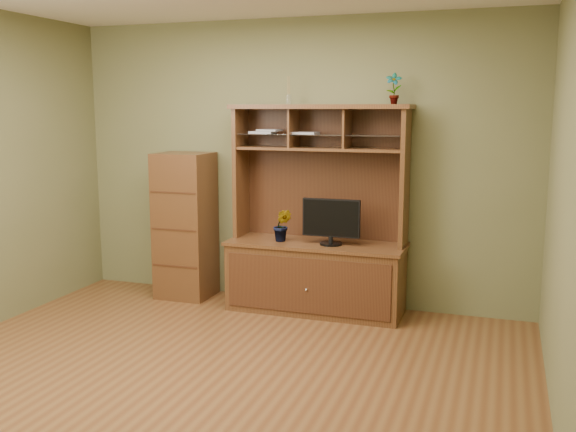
% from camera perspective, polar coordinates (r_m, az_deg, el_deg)
% --- Properties ---
extents(room, '(4.54, 4.04, 2.74)m').
position_cam_1_polar(room, '(4.31, -7.55, 2.61)').
color(room, brown).
rests_on(room, ground).
extents(media_hutch, '(1.66, 0.61, 1.90)m').
position_cam_1_polar(media_hutch, '(5.95, 2.56, -3.51)').
color(media_hutch, '#402612').
rests_on(media_hutch, room).
extents(monitor, '(0.52, 0.20, 0.42)m').
position_cam_1_polar(monitor, '(5.76, 3.85, -0.43)').
color(monitor, black).
rests_on(monitor, media_hutch).
extents(orchid_plant, '(0.18, 0.15, 0.30)m').
position_cam_1_polar(orchid_plant, '(5.91, -0.51, -0.83)').
color(orchid_plant, '#28521C').
rests_on(orchid_plant, media_hutch).
extents(top_plant, '(0.15, 0.10, 0.27)m').
position_cam_1_polar(top_plant, '(5.72, 9.37, 11.13)').
color(top_plant, '#306623').
rests_on(top_plant, media_hutch).
extents(reed_diffuser, '(0.05, 0.05, 0.26)m').
position_cam_1_polar(reed_diffuser, '(5.96, 0.05, 10.85)').
color(reed_diffuser, silver).
rests_on(reed_diffuser, media_hutch).
extents(magazines, '(0.65, 0.19, 0.04)m').
position_cam_1_polar(magazines, '(5.99, -0.83, 7.49)').
color(magazines, '#B1B1B6').
rests_on(magazines, media_hutch).
extents(side_cabinet, '(0.51, 0.47, 1.44)m').
position_cam_1_polar(side_cabinet, '(6.43, -9.12, -0.84)').
color(side_cabinet, '#402612').
rests_on(side_cabinet, room).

